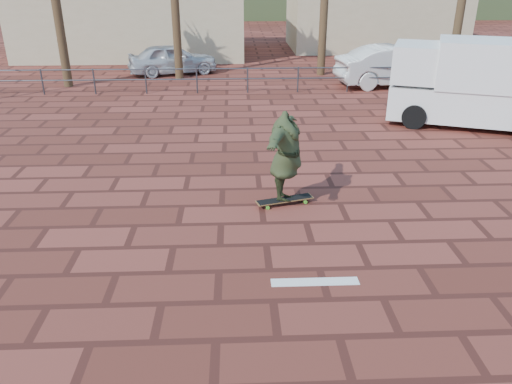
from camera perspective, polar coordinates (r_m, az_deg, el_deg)
The scene contains 10 objects.
ground at distance 9.04m, azimuth 1.19°, elevation -6.04°, with size 120.00×120.00×0.00m, color brown.
paint_stripe at distance 8.10m, azimuth 6.75°, elevation -10.16°, with size 1.40×0.22×0.01m, color white.
guardrail at distance 20.17m, azimuth -0.97°, elevation 13.17°, with size 24.06×0.06×1.00m.
building_west at distance 30.37m, azimuth -13.64°, elevation 19.34°, with size 12.60×7.60×4.50m.
building_east at distance 32.97m, azimuth 13.34°, elevation 20.15°, with size 10.60×6.60×5.00m.
longboard at distance 10.50m, azimuth 3.30°, elevation -0.91°, with size 1.26×0.61×0.12m.
skateboarder at distance 10.13m, azimuth 3.43°, elevation 4.07°, with size 2.33×0.63×1.90m, color #2F391E.
campervan at distance 17.07m, azimuth 24.00°, elevation 11.45°, with size 5.43×3.74×2.60m.
car_silver at distance 24.27m, azimuth -9.52°, elevation 14.77°, with size 1.63×4.05×1.38m, color silver.
car_white at distance 22.18m, azimuth 15.81°, elevation 13.68°, with size 1.74×4.98×1.64m, color silver.
Camera 1 is at (-0.52, -7.78, 4.56)m, focal length 35.00 mm.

